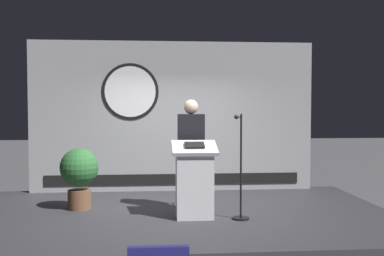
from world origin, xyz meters
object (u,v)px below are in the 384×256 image
at_px(podium, 194,181).
at_px(microphone_stand, 240,182).
at_px(potted_plant, 79,172).
at_px(speaker_person, 191,154).

height_order(podium, microphone_stand, microphone_stand).
bearing_deg(potted_plant, speaker_person, -7.47).
bearing_deg(potted_plant, microphone_stand, -18.74).
relative_size(podium, microphone_stand, 0.74).
bearing_deg(speaker_person, podium, -89.07).
bearing_deg(podium, microphone_stand, -8.64).
relative_size(speaker_person, microphone_stand, 1.14).
xyz_separation_m(podium, microphone_stand, (0.64, -0.10, -0.00)).
distance_m(microphone_stand, potted_plant, 2.50).
relative_size(speaker_person, potted_plant, 1.79).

